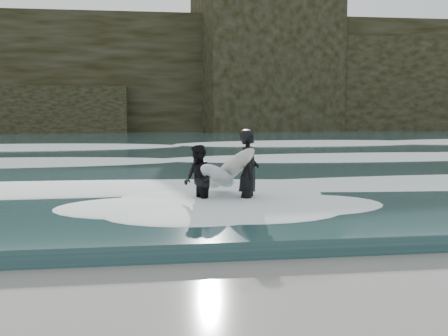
{
  "coord_description": "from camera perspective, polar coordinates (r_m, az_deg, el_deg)",
  "views": [
    {
      "loc": [
        -1.92,
        -5.08,
        2.3
      ],
      "look_at": [
        -0.15,
        6.86,
        1.0
      ],
      "focal_mm": 45.0,
      "sensor_mm": 36.0,
      "label": 1
    }
  ],
  "objects": [
    {
      "name": "foam_mid",
      "position": [
        21.26,
        -3.22,
        1.07
      ],
      "size": [
        60.0,
        4.0,
        0.24
      ],
      "primitive_type": "ellipsoid",
      "color": "white",
      "rests_on": "sea"
    },
    {
      "name": "surfer_right",
      "position": [
        12.08,
        -2.22,
        -1.13
      ],
      "size": [
        1.45,
        2.22,
        1.52
      ],
      "color": "black",
      "rests_on": "ground"
    },
    {
      "name": "headland",
      "position": [
        51.19,
        -6.35,
        9.14
      ],
      "size": [
        70.0,
        9.0,
        10.0
      ],
      "primitive_type": "cube",
      "color": "black",
      "rests_on": "ground"
    },
    {
      "name": "sea",
      "position": [
        34.21,
        -5.2,
        2.53
      ],
      "size": [
        90.0,
        52.0,
        0.3
      ],
      "primitive_type": "cube",
      "color": "#234245",
      "rests_on": "ground"
    },
    {
      "name": "foam_near",
      "position": [
        14.34,
        -0.66,
        -1.47
      ],
      "size": [
        60.0,
        3.2,
        0.2
      ],
      "primitive_type": "ellipsoid",
      "color": "white",
      "rests_on": "sea"
    },
    {
      "name": "surfer_left",
      "position": [
        12.27,
        2.13,
        -0.3
      ],
      "size": [
        1.25,
        2.12,
        1.83
      ],
      "color": "black",
      "rests_on": "ground"
    },
    {
      "name": "foam_far",
      "position": [
        30.2,
        -4.77,
        2.62
      ],
      "size": [
        60.0,
        4.8,
        0.3
      ],
      "primitive_type": "ellipsoid",
      "color": "white",
      "rests_on": "sea"
    }
  ]
}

